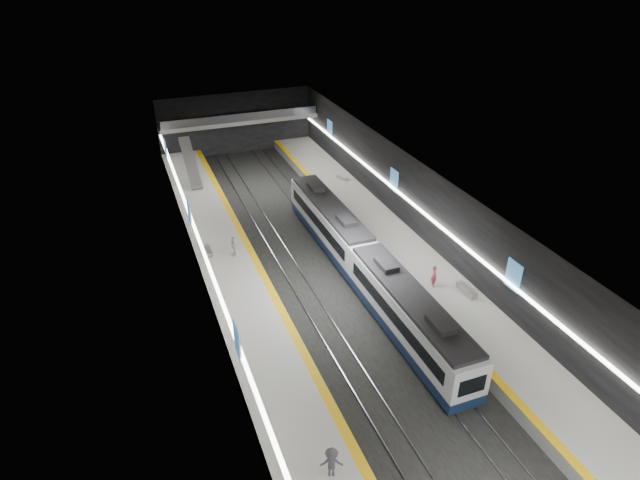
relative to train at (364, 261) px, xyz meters
name	(u,v)px	position (x,y,z in m)	size (l,w,h in m)	color
ground	(339,295)	(-2.50, -0.76, -2.20)	(70.00, 70.00, 0.00)	black
ceiling	(341,206)	(-2.50, -0.76, 5.80)	(20.00, 70.00, 0.04)	beige
wall_left	(211,278)	(-12.50, -0.76, 1.80)	(0.04, 70.00, 8.00)	black
wall_right	(451,231)	(7.50, -0.76, 1.80)	(0.04, 70.00, 8.00)	black
wall_back	(236,123)	(-2.50, 34.24, 1.80)	(20.00, 0.04, 8.00)	black
platform_left	(248,310)	(-10.00, -0.76, -1.70)	(5.00, 70.00, 1.00)	slate
tile_surface_left	(248,305)	(-10.00, -0.76, -1.19)	(5.00, 70.00, 0.02)	#999894
tactile_strip_left	(276,298)	(-7.80, -0.76, -1.18)	(0.60, 70.00, 0.02)	#EDAF0C
platform_right	(420,272)	(5.00, -0.76, -1.70)	(5.00, 70.00, 1.00)	slate
tile_surface_right	(421,267)	(5.00, -0.76, -1.19)	(5.00, 70.00, 0.02)	#999894
tactile_strip_right	(398,272)	(2.80, -0.76, -1.18)	(0.60, 70.00, 0.02)	#EDAF0C
rails	(339,294)	(-2.50, -0.76, -2.14)	(6.52, 70.00, 0.12)	gray
train	(364,261)	(0.00, 0.00, 0.00)	(2.69, 30.05, 3.60)	#101E3C
ad_posters	(335,241)	(-2.50, 0.24, 2.30)	(19.94, 53.50, 2.20)	#4182C5
cove_light_left	(214,280)	(-12.30, -0.76, 1.60)	(0.25, 68.60, 0.12)	white
cove_light_right	(448,233)	(7.30, -0.76, 1.60)	(0.25, 68.60, 0.12)	white
mezzanine_bridge	(240,120)	(-2.50, 32.17, 2.84)	(20.00, 3.00, 1.50)	gray
escalator	(190,163)	(-10.00, 25.24, 0.70)	(1.20, 8.00, 0.60)	#99999E
bench_left_far	(208,251)	(-11.38, 7.87, -0.99)	(0.47, 1.69, 0.41)	#99999E
bench_right_near	(467,290)	(6.38, -5.36, -0.95)	(0.56, 2.00, 0.49)	#99999E
bench_right_far	(342,177)	(6.04, 18.88, -1.00)	(0.44, 1.60, 0.39)	#99999E
passenger_right_a	(434,276)	(4.44, -3.58, -0.26)	(0.68, 0.45, 1.88)	#AB3F4D
passenger_left_a	(234,246)	(-9.32, 6.73, -0.25)	(1.11, 0.46, 1.89)	silver
passenger_left_b	(331,463)	(-9.56, -16.63, -0.26)	(1.21, 0.69, 1.87)	#44424A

